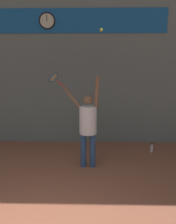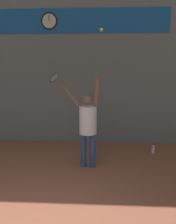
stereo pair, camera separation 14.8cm
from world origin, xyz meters
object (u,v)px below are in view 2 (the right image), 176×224
Objects in this scene: tennis_racket at (55,78)px; tennis_ball at (101,30)px; tennis_player at (88,122)px; scoreboard_clock at (49,21)px; water_bottle at (153,149)px.

tennis_racket is 5.83× the size of tennis_ball.
scoreboard_clock is at bearing 124.95° from tennis_player.
tennis_racket is at bearing -73.41° from scoreboard_clock.
tennis_ball reaches higher than tennis_racket.
tennis_ball is at bearing -5.82° from tennis_player.
tennis_player is at bearing 174.18° from tennis_ball.
tennis_racket reaches higher than water_bottle.
scoreboard_clock is 3.24m from tennis_player.
tennis_racket is at bearing -168.94° from water_bottle.
tennis_ball is 0.27× the size of water_bottle.
tennis_ball is (1.08, -0.46, 1.01)m from tennis_racket.
water_bottle is at bearing 33.12° from tennis_ball.
scoreboard_clock reaches higher than tennis_racket.
tennis_player is 2.19m from water_bottle.
tennis_ball is 3.42m from water_bottle.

